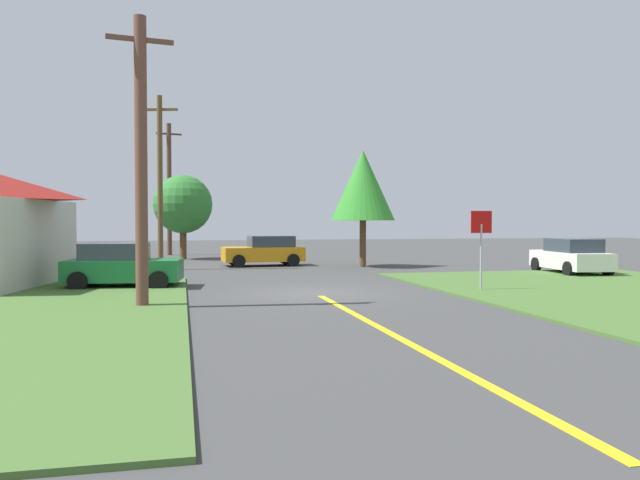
% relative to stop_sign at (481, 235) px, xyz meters
% --- Properties ---
extents(ground_plane, '(120.00, 120.00, 0.00)m').
position_rel_stop_sign_xyz_m(ground_plane, '(-5.62, 0.93, -1.94)').
color(ground_plane, '#404040').
extents(lane_stripe_center, '(0.20, 14.00, 0.01)m').
position_rel_stop_sign_xyz_m(lane_stripe_center, '(-5.62, -7.07, -1.93)').
color(lane_stripe_center, yellow).
rests_on(lane_stripe_center, ground).
extents(stop_sign, '(0.75, 0.07, 2.75)m').
position_rel_stop_sign_xyz_m(stop_sign, '(0.00, 0.00, 0.00)').
color(stop_sign, '#9EA0A8').
rests_on(stop_sign, ground).
extents(car_on_crossroad, '(2.39, 4.52, 1.62)m').
position_rel_stop_sign_xyz_m(car_on_crossroad, '(7.33, 5.52, -1.13)').
color(car_on_crossroad, white).
rests_on(car_on_crossroad, ground).
extents(car_approaching_junction, '(4.39, 2.38, 1.62)m').
position_rel_stop_sign_xyz_m(car_approaching_junction, '(-5.57, 13.83, -1.13)').
color(car_approaching_junction, orange).
rests_on(car_approaching_junction, ground).
extents(parked_car_near_building, '(4.20, 2.57, 1.62)m').
position_rel_stop_sign_xyz_m(parked_car_near_building, '(-12.06, 3.92, -1.13)').
color(parked_car_near_building, '#196B33').
rests_on(parked_car_near_building, ground).
extents(utility_pole_near, '(1.80, 0.38, 8.00)m').
position_rel_stop_sign_xyz_m(utility_pole_near, '(-11.03, -1.56, 2.15)').
color(utility_pole_near, brown).
rests_on(utility_pole_near, ground).
extents(utility_pole_mid, '(1.77, 0.59, 8.60)m').
position_rel_stop_sign_xyz_m(utility_pole_mid, '(-10.99, 12.21, 2.51)').
color(utility_pole_mid, brown).
rests_on(utility_pole_mid, ground).
extents(utility_pole_far, '(1.79, 0.49, 9.39)m').
position_rel_stop_sign_xyz_m(utility_pole_far, '(-10.82, 25.98, 2.85)').
color(utility_pole_far, brown).
rests_on(utility_pole_far, ground).
extents(oak_tree_left, '(3.72, 3.72, 5.36)m').
position_rel_stop_sign_xyz_m(oak_tree_left, '(-9.88, 20.85, 1.54)').
color(oak_tree_left, brown).
rests_on(oak_tree_left, ground).
extents(pine_tree_center, '(3.37, 3.37, 6.17)m').
position_rel_stop_sign_xyz_m(pine_tree_center, '(-0.62, 11.94, 2.35)').
color(pine_tree_center, brown).
rests_on(pine_tree_center, ground).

